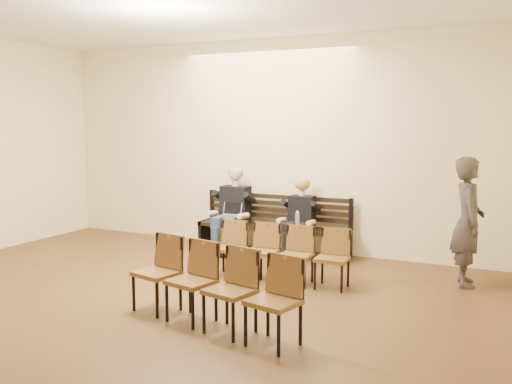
% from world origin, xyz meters
% --- Properties ---
extents(ground, '(10.00, 10.00, 0.00)m').
position_xyz_m(ground, '(0.00, 0.00, 0.00)').
color(ground, '#55361D').
rests_on(ground, ground).
extents(room_walls, '(8.02, 10.01, 3.51)m').
position_xyz_m(room_walls, '(0.00, 0.79, 2.54)').
color(room_walls, '#F8E5B2').
rests_on(room_walls, ground).
extents(bench, '(2.60, 0.90, 0.45)m').
position_xyz_m(bench, '(0.25, 4.65, 0.23)').
color(bench, black).
rests_on(bench, ground).
extents(seated_man, '(0.59, 0.81, 1.41)m').
position_xyz_m(seated_man, '(-0.42, 4.53, 0.70)').
color(seated_man, black).
rests_on(seated_man, ground).
extents(seated_woman, '(0.50, 0.69, 1.16)m').
position_xyz_m(seated_woman, '(0.77, 4.53, 0.58)').
color(seated_woman, black).
rests_on(seated_woman, ground).
extents(laptop, '(0.35, 0.28, 0.25)m').
position_xyz_m(laptop, '(-0.39, 4.33, 0.57)').
color(laptop, silver).
rests_on(laptop, bench).
extents(water_bottle, '(0.08, 0.08, 0.22)m').
position_xyz_m(water_bottle, '(0.85, 4.24, 0.56)').
color(water_bottle, silver).
rests_on(water_bottle, bench).
extents(bag, '(0.48, 0.41, 0.30)m').
position_xyz_m(bag, '(0.55, 3.06, 0.15)').
color(bag, black).
rests_on(bag, ground).
extents(passerby, '(0.63, 0.81, 1.96)m').
position_xyz_m(passerby, '(3.32, 4.05, 0.98)').
color(passerby, '#38322E').
rests_on(passerby, ground).
extents(chair_row_front, '(1.89, 0.49, 0.77)m').
position_xyz_m(chair_row_front, '(1.03, 3.11, 0.39)').
color(chair_row_front, brown).
rests_on(chair_row_front, ground).
extents(chair_row_back, '(2.17, 0.93, 0.87)m').
position_xyz_m(chair_row_back, '(1.05, 1.26, 0.43)').
color(chair_row_back, brown).
rests_on(chair_row_back, ground).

